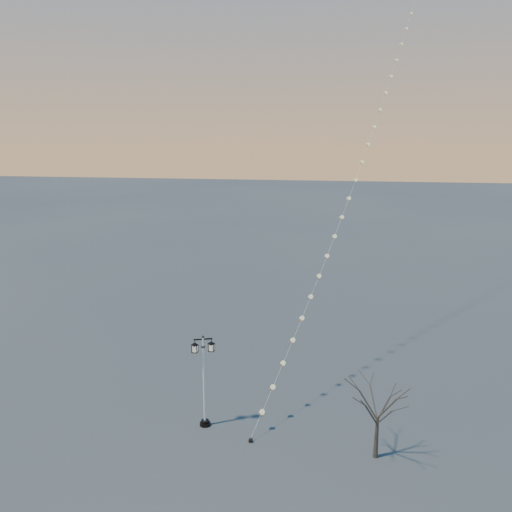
# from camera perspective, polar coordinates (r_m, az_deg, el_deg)

# --- Properties ---
(ground) EXTENTS (300.00, 300.00, 0.00)m
(ground) POSITION_cam_1_polar(r_m,az_deg,el_deg) (32.61, -4.32, -19.13)
(ground) COLOR #434544
(ground) RESTS_ON ground
(street_lamp) EXTENTS (1.42, 0.81, 5.78)m
(street_lamp) POSITION_cam_1_polar(r_m,az_deg,el_deg) (32.77, -5.52, -12.55)
(street_lamp) COLOR black
(street_lamp) RESTS_ON ground
(bare_tree) EXTENTS (2.69, 2.69, 4.47)m
(bare_tree) POSITION_cam_1_polar(r_m,az_deg,el_deg) (30.55, 12.78, -15.13)
(bare_tree) COLOR #372F26
(bare_tree) RESTS_ON ground
(kite_train) EXTENTS (14.79, 37.70, 38.73)m
(kite_train) POSITION_cam_1_polar(r_m,az_deg,el_deg) (45.82, 12.22, 15.44)
(kite_train) COLOR black
(kite_train) RESTS_ON ground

